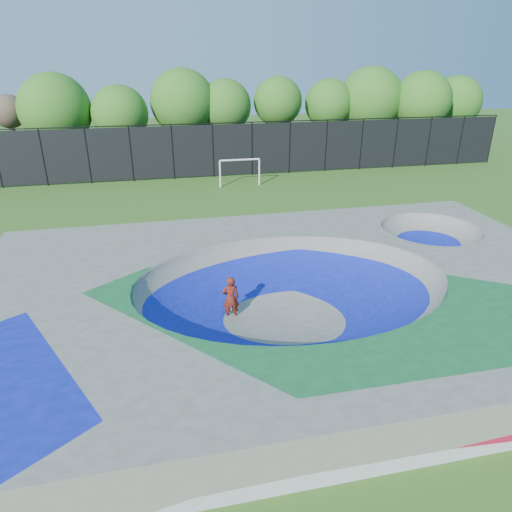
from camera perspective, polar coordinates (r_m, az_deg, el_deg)
The scene contains 7 objects.
ground at distance 16.55m, azimuth 4.45°, elevation -7.39°, with size 120.00×120.00×0.00m, color #325B19.
skate_deck at distance 16.17m, azimuth 4.53°, elevation -5.12°, with size 22.00×14.00×1.50m, color gray.
skater at distance 15.93m, azimuth -3.18°, elevation -5.29°, with size 0.60×0.39×1.63m, color red.
skateboard at distance 16.33m, azimuth -3.12°, elevation -7.72°, with size 0.78×0.22×0.05m, color black.
soccer_goal at distance 32.72m, azimuth -2.04°, elevation 11.00°, with size 2.94×0.12×1.94m.
fence at distance 35.38m, azimuth -5.38°, elevation 13.13°, with size 48.09×0.09×4.04m.
treeline at distance 40.04m, azimuth -4.32°, elevation 18.30°, with size 52.30×7.32×7.80m.
Camera 1 is at (-4.27, -13.52, 8.53)m, focal length 32.00 mm.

